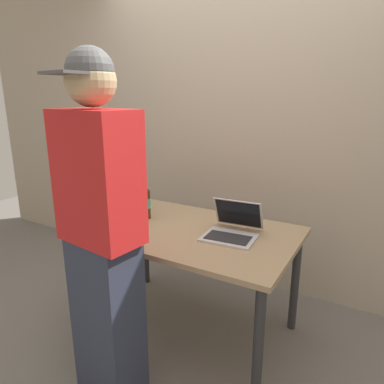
{
  "coord_description": "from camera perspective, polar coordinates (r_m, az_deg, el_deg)",
  "views": [
    {
      "loc": [
        1.07,
        -1.79,
        1.56
      ],
      "look_at": [
        0.04,
        0.0,
        0.98
      ],
      "focal_mm": 32.8,
      "sensor_mm": 36.0,
      "label": 1
    }
  ],
  "objects": [
    {
      "name": "ground_plane",
      "position": [
        2.61,
        -0.76,
        -21.18
      ],
      "size": [
        8.0,
        8.0,
        0.0
      ],
      "primitive_type": "plane",
      "color": "slate",
      "rests_on": "ground"
    },
    {
      "name": "beer_bottle_amber",
      "position": [
        2.51,
        -10.56,
        -0.95
      ],
      "size": [
        0.08,
        0.08,
        0.32
      ],
      "color": "brown",
      "rests_on": "desk"
    },
    {
      "name": "desk",
      "position": [
        2.28,
        -0.82,
        -7.95
      ],
      "size": [
        1.37,
        0.85,
        0.73
      ],
      "color": "#9E8460",
      "rests_on": "ground"
    },
    {
      "name": "beer_bottle_green",
      "position": [
        2.42,
        -7.54,
        -1.6
      ],
      "size": [
        0.06,
        0.06,
        0.3
      ],
      "color": "#472B14",
      "rests_on": "desk"
    },
    {
      "name": "laptop",
      "position": [
        2.15,
        6.6,
        -5.88
      ],
      "size": [
        0.33,
        0.36,
        0.2
      ],
      "color": "#B7BABC",
      "rests_on": "desk"
    },
    {
      "name": "person_figure",
      "position": [
        1.73,
        -14.39,
        -7.06
      ],
      "size": [
        0.42,
        0.33,
        1.76
      ],
      "color": "#2D3347",
      "rests_on": "ground"
    },
    {
      "name": "beer_bottle_brown",
      "position": [
        2.59,
        -9.68,
        -0.35
      ],
      "size": [
        0.07,
        0.07,
        0.32
      ],
      "color": "#333333",
      "rests_on": "desk"
    },
    {
      "name": "back_wall",
      "position": [
        2.88,
        8.13,
        10.27
      ],
      "size": [
        6.0,
        0.1,
        2.6
      ],
      "primitive_type": "cube",
      "color": "tan",
      "rests_on": "ground"
    }
  ]
}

